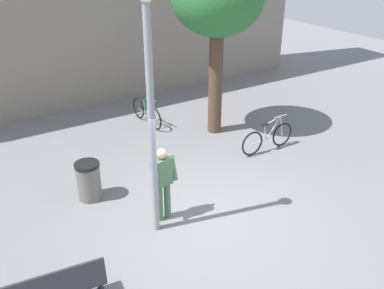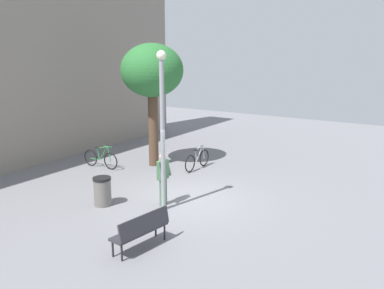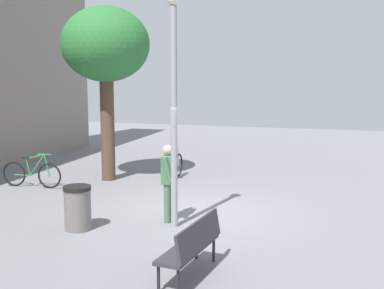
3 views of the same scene
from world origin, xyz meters
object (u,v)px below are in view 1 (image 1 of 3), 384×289
object	(u,v)px
lamppost	(151,105)
person_by_lamppost	(163,179)
bicycle_silver	(268,138)
bicycle_green	(147,112)
park_bench	(54,288)
trash_bin	(89,181)

from	to	relation	value
lamppost	person_by_lamppost	distance (m)	1.82
person_by_lamppost	bicycle_silver	xyz separation A→B (m)	(3.99, 1.23, -0.58)
bicycle_green	lamppost	bearing A→B (deg)	-114.83
lamppost	park_bench	xyz separation A→B (m)	(-2.36, -1.09, -2.20)
lamppost	person_by_lamppost	bearing A→B (deg)	37.62
person_by_lamppost	bicycle_silver	world-z (taller)	person_by_lamppost
lamppost	bicycle_silver	size ratio (longest dim) A/B	2.64
person_by_lamppost	park_bench	world-z (taller)	person_by_lamppost
trash_bin	person_by_lamppost	bearing A→B (deg)	-56.05
bicycle_silver	trash_bin	world-z (taller)	bicycle_silver
bicycle_green	bicycle_silver	world-z (taller)	same
park_bench	bicycle_green	distance (m)	7.62
park_bench	trash_bin	distance (m)	3.33
bicycle_green	park_bench	bearing A→B (deg)	-127.61
person_by_lamppost	park_bench	bearing A→B (deg)	-153.53
park_bench	bicycle_green	xyz separation A→B (m)	(4.65, 6.04, -0.16)
person_by_lamppost	bicycle_silver	distance (m)	4.22
lamppost	bicycle_silver	xyz separation A→B (m)	(4.31, 1.47, -2.36)
bicycle_green	trash_bin	world-z (taller)	bicycle_green
park_bench	person_by_lamppost	bearing A→B (deg)	26.47
bicycle_green	trash_bin	bearing A→B (deg)	-134.27
trash_bin	bicycle_green	bearing A→B (deg)	45.73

